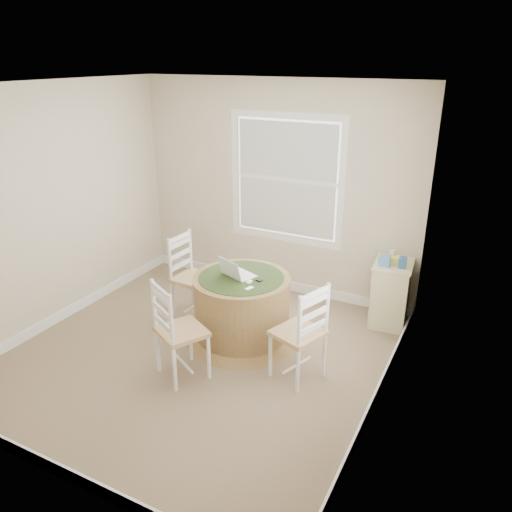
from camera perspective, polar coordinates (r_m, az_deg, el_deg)
The scene contains 14 objects.
room at distance 4.67m, azimuth -4.41°, elevation 2.82°, with size 3.64×3.64×2.64m.
round_table at distance 5.24m, azimuth -1.64°, elevation -5.68°, with size 1.19×1.19×0.72m.
chair_left at distance 5.72m, azimuth -7.15°, elevation -2.48°, with size 0.42×0.40×0.95m, color white, non-canonical shape.
chair_near at distance 4.68m, azimuth -8.50°, elevation -8.46°, with size 0.42×0.40×0.95m, color white, non-canonical shape.
chair_right at distance 4.62m, azimuth 4.84°, elevation -8.69°, with size 0.42×0.40×0.95m, color white, non-canonical shape.
laptop at distance 5.12m, azimuth -2.14°, elevation -1.99°, with size 0.39×0.37×0.22m.
mouse at distance 4.98m, azimuth -0.78°, elevation -2.97°, with size 0.06×0.09×0.03m, color white.
phone at distance 4.85m, azimuth -0.77°, elevation -3.76°, with size 0.04×0.09×0.02m, color #B7BABF.
keys at distance 5.01m, azimuth 0.36°, elevation -2.84°, with size 0.06×0.05×0.03m, color black.
corner_chest at distance 5.77m, azimuth 15.10°, elevation -4.10°, with size 0.46×0.59×0.73m.
tissue_box at distance 5.52m, azimuth 14.51°, elevation -0.52°, with size 0.12×0.12×0.10m, color #558EC4.
box_yellow at distance 5.63m, azimuth 15.75°, elevation -0.44°, with size 0.15×0.10×0.06m, color #E6E451.
box_blue at distance 5.50m, azimuth 16.37°, elevation -0.69°, with size 0.08×0.08×0.12m, color #2E5C8C.
cup_cream at distance 5.75m, azimuth 15.34°, elevation 0.24°, with size 0.07×0.07×0.09m, color beige.
Camera 1 is at (2.49, -3.59, 2.84)m, focal length 35.00 mm.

